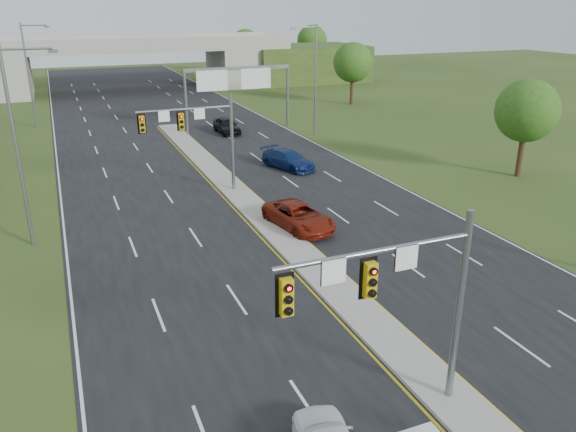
# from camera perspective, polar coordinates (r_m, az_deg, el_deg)

# --- Properties ---
(ground) EXTENTS (240.00, 240.00, 0.00)m
(ground) POSITION_cam_1_polar(r_m,az_deg,el_deg) (21.28, 15.92, -17.41)
(ground) COLOR #2B4117
(ground) RESTS_ON ground
(road) EXTENTS (24.00, 160.00, 0.02)m
(road) POSITION_cam_1_polar(r_m,az_deg,el_deg) (50.63, -8.90, 5.83)
(road) COLOR black
(road) RESTS_ON ground
(median) EXTENTS (2.00, 54.00, 0.16)m
(median) POSITION_cam_1_polar(r_m,az_deg,el_deg) (39.51, -4.66, 1.86)
(median) COLOR gray
(median) RESTS_ON road
(lane_markings) EXTENTS (23.72, 160.00, 0.01)m
(lane_markings) POSITION_cam_1_polar(r_m,az_deg,el_deg) (44.79, -7.75, 3.94)
(lane_markings) COLOR gold
(lane_markings) RESTS_ON road
(signal_mast_near) EXTENTS (6.62, 0.60, 7.00)m
(signal_mast_near) POSITION_cam_1_polar(r_m,az_deg,el_deg) (17.48, 11.67, -7.50)
(signal_mast_near) COLOR slate
(signal_mast_near) RESTS_ON ground
(signal_mast_far) EXTENTS (6.62, 0.60, 7.00)m
(signal_mast_far) POSITION_cam_1_polar(r_m,az_deg,el_deg) (39.49, -8.90, 8.64)
(signal_mast_far) COLOR slate
(signal_mast_far) RESTS_ON ground
(sign_gantry) EXTENTS (11.58, 0.44, 6.67)m
(sign_gantry) POSITION_cam_1_polar(r_m,az_deg,el_deg) (60.78, -5.24, 13.51)
(sign_gantry) COLOR slate
(sign_gantry) RESTS_ON ground
(overpass) EXTENTS (80.00, 14.00, 8.10)m
(overpass) POSITION_cam_1_polar(r_m,az_deg,el_deg) (93.80, -15.95, 14.35)
(overpass) COLOR gray
(overpass) RESTS_ON ground
(lightpole_l_mid) EXTENTS (2.85, 0.25, 11.00)m
(lightpole_l_mid) POSITION_cam_1_polar(r_m,az_deg,el_deg) (33.41, -25.65, 7.06)
(lightpole_l_mid) COLOR slate
(lightpole_l_mid) RESTS_ON ground
(lightpole_l_far) EXTENTS (2.85, 0.25, 11.00)m
(lightpole_l_far) POSITION_cam_1_polar(r_m,az_deg,el_deg) (68.02, -24.75, 13.26)
(lightpole_l_far) COLOR slate
(lightpole_l_far) RESTS_ON ground
(lightpole_r_far) EXTENTS (2.85, 0.25, 11.00)m
(lightpole_r_far) POSITION_cam_1_polar(r_m,az_deg,el_deg) (58.49, 2.62, 14.14)
(lightpole_r_far) COLOR slate
(lightpole_r_far) RESTS_ON ground
(tree_r_near) EXTENTS (4.80, 4.80, 7.60)m
(tree_r_near) POSITION_cam_1_polar(r_m,az_deg,el_deg) (47.23, 23.11, 9.79)
(tree_r_near) COLOR #382316
(tree_r_near) RESTS_ON ground
(tree_r_mid) EXTENTS (5.20, 5.20, 8.12)m
(tree_r_mid) POSITION_cam_1_polar(r_m,az_deg,el_deg) (77.58, 6.60, 15.23)
(tree_r_mid) COLOR #382316
(tree_r_mid) RESTS_ON ground
(tree_back_c) EXTENTS (5.60, 5.60, 8.32)m
(tree_back_c) POSITION_cam_1_polar(r_m,az_deg,el_deg) (112.57, -4.33, 17.01)
(tree_back_c) COLOR #382316
(tree_back_c) RESTS_ON ground
(tree_back_d) EXTENTS (6.00, 6.00, 8.85)m
(tree_back_d) POSITION_cam_1_polar(r_m,az_deg,el_deg) (117.68, 2.45, 17.37)
(tree_back_d) COLOR #382316
(tree_back_d) RESTS_ON ground
(car_far_a) EXTENTS (3.41, 5.78, 1.51)m
(car_far_a) POSITION_cam_1_polar(r_m,az_deg,el_deg) (34.05, 1.10, -0.03)
(car_far_a) COLOR maroon
(car_far_a) RESTS_ON road
(car_far_b) EXTENTS (3.76, 5.59, 1.50)m
(car_far_b) POSITION_cam_1_polar(r_m,az_deg,el_deg) (46.64, 0.04, 5.76)
(car_far_b) COLOR #0D1F52
(car_far_b) RESTS_ON road
(car_far_c) EXTENTS (2.06, 4.88, 1.65)m
(car_far_c) POSITION_cam_1_polar(r_m,az_deg,el_deg) (60.08, -6.24, 9.13)
(car_far_c) COLOR black
(car_far_c) RESTS_ON road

